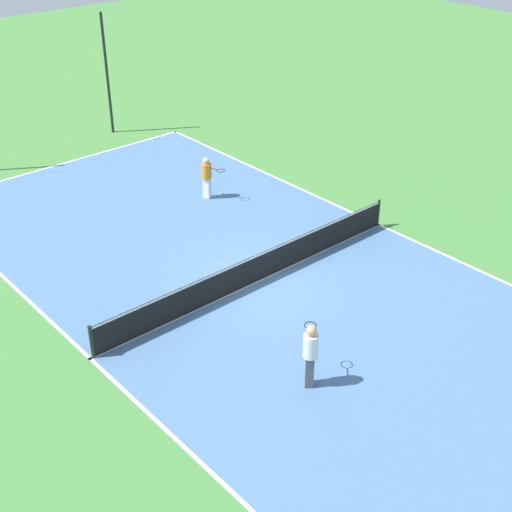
{
  "coord_description": "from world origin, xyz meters",
  "views": [
    {
      "loc": [
        -11.68,
        -13.44,
        11.28
      ],
      "look_at": [
        0.0,
        0.0,
        0.9
      ],
      "focal_mm": 50.0,
      "sensor_mm": 36.0,
      "label": 1
    }
  ],
  "objects": [
    {
      "name": "tennis_ball_midcourt",
      "position": [
        3.03,
        5.38,
        0.06
      ],
      "size": [
        0.07,
        0.07,
        0.07
      ],
      "primitive_type": "sphere",
      "color": "#CCE033",
      "rests_on": "court_surface"
    },
    {
      "name": "court_surface",
      "position": [
        0.0,
        0.0,
        0.01
      ],
      "size": [
        11.17,
        23.86,
        0.02
      ],
      "color": "#4C729E",
      "rests_on": "ground_plane"
    },
    {
      "name": "ground_plane",
      "position": [
        0.0,
        0.0,
        0.0
      ],
      "size": [
        80.0,
        80.0,
        0.0
      ],
      "primitive_type": "plane",
      "color": "#47843D"
    },
    {
      "name": "player_far_white",
      "position": [
        -2.07,
        -4.32,
        1.02
      ],
      "size": [
        0.88,
        0.91,
        1.73
      ],
      "rotation": [
        0.0,
        0.0,
        0.82
      ],
      "color": "#4C4C51",
      "rests_on": "court_surface"
    },
    {
      "name": "tennis_net",
      "position": [
        0.0,
        0.0,
        0.51
      ],
      "size": [
        10.97,
        0.1,
        0.95
      ],
      "color": "black",
      "rests_on": "court_surface"
    },
    {
      "name": "fence_post_back_right",
      "position": [
        3.44,
        13.74,
        2.6
      ],
      "size": [
        0.12,
        0.12,
        5.21
      ],
      "color": "black",
      "rests_on": "ground_plane"
    },
    {
      "name": "player_center_orange",
      "position": [
        2.44,
        5.5,
        0.91
      ],
      "size": [
        0.64,
        0.99,
        1.56
      ],
      "rotation": [
        0.0,
        0.0,
        5.07
      ],
      "color": "white",
      "rests_on": "court_surface"
    }
  ]
}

